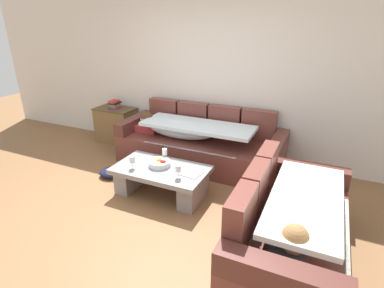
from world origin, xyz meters
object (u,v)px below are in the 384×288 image
Objects in this scene: open_magazine at (190,173)px; book_stack_on_cabinet at (114,104)px; wine_glass_near_left at (132,160)px; couch_near_window at (291,227)px; side_cabinet at (116,125)px; wine_glass_far_back at (165,152)px; wine_glass_near_right at (178,169)px; crumpled_garment at (113,172)px; fruit_bowl at (160,163)px; couch_along_wall at (197,144)px; coffee_table at (161,178)px.

open_magazine is 1.26× the size of book_stack_on_cabinet.
couch_near_window is at bearing -9.32° from wine_glass_near_left.
wine_glass_near_left is at bearing -46.17° from side_cabinet.
wine_glass_far_back is (0.26, 0.38, 0.00)m from wine_glass_near_left.
wine_glass_near_right is at bearing 75.75° from couch_near_window.
crumpled_garment is (-0.58, 0.29, -0.44)m from wine_glass_near_left.
couch_near_window is at bearing -27.64° from side_cabinet.
wine_glass_far_back is 0.59× the size of open_magazine.
wine_glass_near_right is 2.48m from side_cabinet.
couch_near_window is 8.36× the size of book_stack_on_cabinet.
book_stack_on_cabinet is (-1.38, 1.44, 0.22)m from wine_glass_near_left.
wine_glass_near_left and wine_glass_near_right have the same top height.
book_stack_on_cabinet reaches higher than crumpled_garment.
crumpled_garment is (-1.22, 0.27, -0.44)m from wine_glass_near_right.
fruit_bowl is 1.26× the size of book_stack_on_cabinet.
side_cabinet is at bearing 143.37° from fruit_bowl.
couch_along_wall reaches higher than book_stack_on_cabinet.
side_cabinet is (-1.70, 1.28, 0.08)m from coffee_table.
crumpled_garment is (0.81, -1.15, -0.26)m from side_cabinet.
wine_glass_far_back reaches higher than open_magazine.
couch_along_wall is 1.76m from side_cabinet.
couch_along_wall reaches higher than open_magazine.
side_cabinet is 1.80× the size of crumpled_garment.
wine_glass_far_back reaches higher than coffee_table.
book_stack_on_cabinet is (-1.66, 1.24, 0.30)m from fruit_bowl.
coffee_table is 0.42m from open_magazine.
wine_glass_far_back is (-0.06, 0.22, 0.26)m from coffee_table.
wine_glass_near_right is at bearing -106.52° from open_magazine.
coffee_table is at bearing -50.68° from fruit_bowl.
coffee_table is at bearing -37.03° from book_stack_on_cabinet.
fruit_bowl is (-1.71, 0.53, 0.08)m from couch_near_window.
couch_along_wall is at bearing -7.34° from book_stack_on_cabinet.
side_cabinet is at bearing 172.67° from couch_along_wall.
coffee_table is 0.19m from fruit_bowl.
open_magazine is (0.71, 0.18, -0.11)m from wine_glass_near_left.
open_magazine is at bearing 2.96° from coffee_table.
couch_along_wall reaches higher than fruit_bowl.
crumpled_garment is (-0.89, 0.13, -0.18)m from coffee_table.
fruit_bowl is 0.19m from wine_glass_far_back.
wine_glass_near_right is (-1.35, 0.34, 0.16)m from couch_near_window.
book_stack_on_cabinet is at bearing 62.34° from couch_near_window.
couch_along_wall is at bearing 46.62° from couch_near_window.
fruit_bowl is 0.36m from wine_glass_near_left.
couch_along_wall is at bearing 44.78° from crumpled_garment.
couch_near_window reaches higher than side_cabinet.
side_cabinet is at bearing 144.88° from wine_glass_near_right.
fruit_bowl is 1.69× the size of wine_glass_far_back.
book_stack_on_cabinet reaches higher than wine_glass_far_back.
open_magazine reaches higher than coffee_table.
side_cabinet is (-1.38, 1.44, -0.17)m from wine_glass_near_left.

